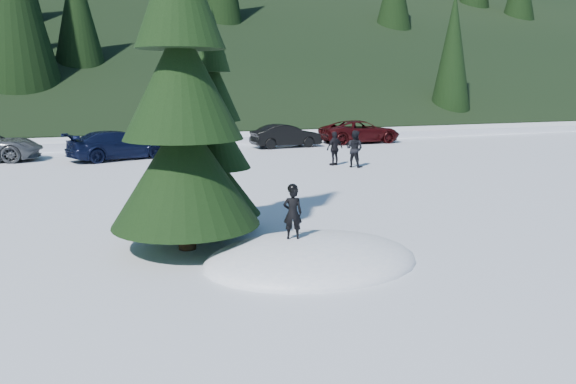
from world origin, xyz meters
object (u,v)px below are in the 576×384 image
object	(u,v)px
adult_0	(354,149)
car_3	(118,145)
spruce_tall	(182,96)
child_skier	(293,213)
spruce_short	(215,146)
car_5	(286,136)
adult_1	(335,148)
car_4	(180,136)
car_6	(360,132)

from	to	relation	value
adult_0	car_3	bearing A→B (deg)	18.81
spruce_tall	child_skier	bearing A→B (deg)	-41.22
spruce_short	car_5	xyz separation A→B (m)	(8.08, 16.52, -1.45)
adult_1	car_5	distance (m)	7.47
car_4	child_skier	bearing A→B (deg)	163.98
car_3	car_4	bearing A→B (deg)	-59.92
spruce_short	spruce_tall	bearing A→B (deg)	-125.54
child_skier	car_5	bearing A→B (deg)	-91.97
car_3	car_6	xyz separation A→B (m)	(14.44, 2.68, -0.00)
car_3	child_skier	bearing A→B (deg)	168.64
child_skier	car_5	xyz separation A→B (m)	(7.23, 19.54, -0.35)
adult_0	adult_1	bearing A→B (deg)	-3.14
spruce_tall	child_skier	distance (m)	3.38
spruce_short	adult_1	bearing A→B (deg)	50.10
spruce_tall	spruce_short	distance (m)	2.11
adult_1	car_5	bearing A→B (deg)	-110.50
car_5	child_skier	bearing A→B (deg)	156.15
adult_1	spruce_tall	bearing A→B (deg)	34.02
child_skier	car_4	bearing A→B (deg)	-75.96
child_skier	car_3	bearing A→B (deg)	-64.87
car_3	car_4	world-z (taller)	car_3
adult_0	car_5	world-z (taller)	adult_0
adult_1	car_3	xyz separation A→B (m)	(-8.82, 5.49, -0.06)
child_skier	car_6	world-z (taller)	child_skier
child_skier	adult_0	distance (m)	13.41
spruce_short	car_6	xyz separation A→B (m)	(13.20, 17.23, -1.42)
adult_1	car_6	size ratio (longest dim) A/B	0.30
child_skier	car_3	world-z (taller)	child_skier
spruce_short	car_3	distance (m)	14.67
spruce_short	car_3	xyz separation A→B (m)	(-1.24, 14.55, -1.41)
spruce_tall	car_3	distance (m)	16.17
adult_1	car_5	xyz separation A→B (m)	(0.50, 7.46, -0.10)
car_6	spruce_short	bearing A→B (deg)	142.36
adult_0	car_3	size ratio (longest dim) A/B	0.34
adult_1	car_4	xyz separation A→B (m)	(-5.09, 9.66, -0.12)
adult_0	car_4	xyz separation A→B (m)	(-5.65, 10.48, -0.16)
spruce_tall	child_skier	xyz separation A→B (m)	(1.85, -1.62, -2.31)
spruce_short	car_6	distance (m)	21.75
child_skier	car_6	distance (m)	23.72
adult_1	car_4	world-z (taller)	adult_1
car_3	car_6	world-z (taller)	car_3
adult_1	child_skier	bearing A→B (deg)	44.27
spruce_short	adult_1	xyz separation A→B (m)	(7.58, 9.06, -1.35)
child_skier	adult_0	size ratio (longest dim) A/B	0.66
adult_0	adult_1	world-z (taller)	adult_0
spruce_tall	car_4	bearing A→B (deg)	80.17
car_6	spruce_tall	bearing A→B (deg)	142.50
spruce_tall	car_5	bearing A→B (deg)	63.12
spruce_tall	adult_1	distance (m)	13.77
car_3	car_6	bearing A→B (deg)	-97.64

